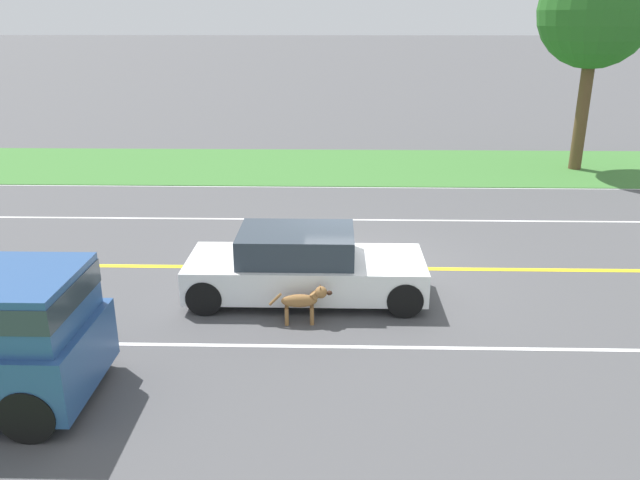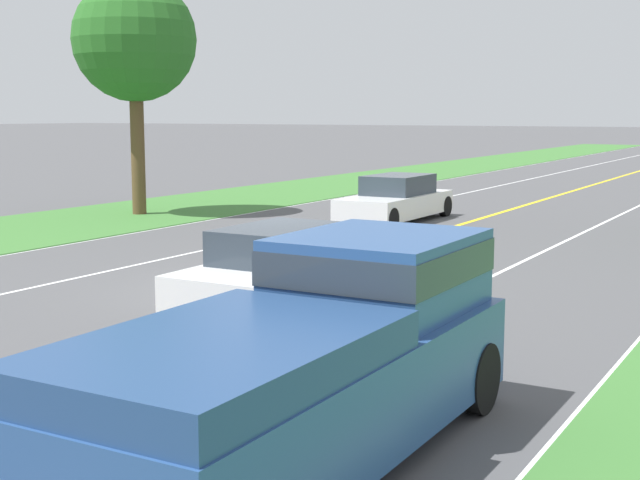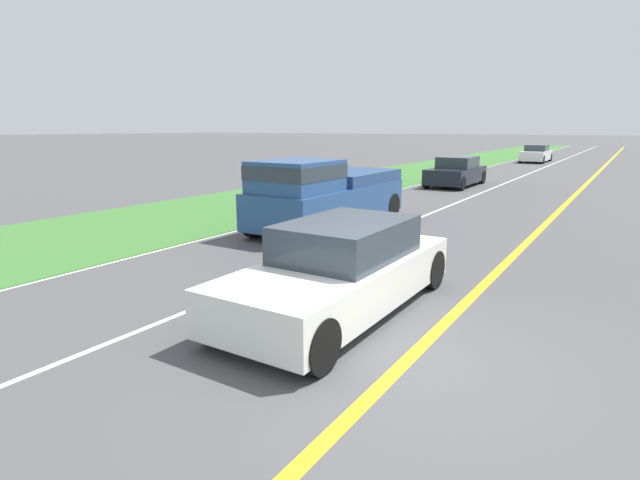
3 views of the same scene
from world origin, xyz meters
The scene contains 9 objects.
ground_plane centered at (0.00, 0.00, 0.00)m, with size 400.00×400.00×0.00m, color #4C4C4F.
centre_divider_line centered at (0.00, 0.00, 0.00)m, with size 0.18×160.00×0.01m, color yellow.
lane_edge_line_left centered at (-7.00, 0.00, 0.00)m, with size 0.14×160.00×0.01m, color white.
lane_dash_same_dir centered at (3.50, 0.00, 0.00)m, with size 0.10×160.00×0.01m, color white.
lane_dash_oncoming centered at (-3.50, 0.00, 0.00)m, with size 0.10×160.00×0.01m, color white.
grass_verge_left centered at (-10.00, 0.00, 0.01)m, with size 6.00×160.00×0.03m, color #3D7533.
ego_car centered at (1.53, -1.15, 0.65)m, with size 1.80×4.57×1.38m.
dog centered at (2.64, -1.08, 0.45)m, with size 0.27×1.14×0.73m.
roadside_tree_left_near centered at (-9.77, 8.18, 5.41)m, with size 3.84×3.84×7.37m.
Camera 1 is at (12.75, -0.56, 5.20)m, focal length 35.00 mm.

